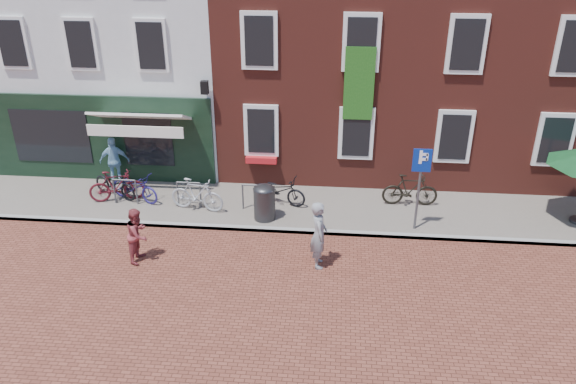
# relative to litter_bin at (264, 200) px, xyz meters

# --- Properties ---
(ground) EXTENTS (80.00, 80.00, 0.00)m
(ground) POSITION_rel_litter_bin_xyz_m (-0.89, -0.65, -0.69)
(ground) COLOR brown
(sidewalk) EXTENTS (24.00, 3.00, 0.10)m
(sidewalk) POSITION_rel_litter_bin_xyz_m (0.11, 0.85, -0.64)
(sidewalk) COLOR slate
(sidewalk) RESTS_ON ground
(building_stucco) EXTENTS (8.00, 8.00, 9.00)m
(building_stucco) POSITION_rel_litter_bin_xyz_m (-5.89, 6.35, 3.81)
(building_stucco) COLOR silver
(building_stucco) RESTS_ON ground
(building_brick_mid) EXTENTS (6.00, 8.00, 10.00)m
(building_brick_mid) POSITION_rel_litter_bin_xyz_m (1.11, 6.35, 4.31)
(building_brick_mid) COLOR maroon
(building_brick_mid) RESTS_ON ground
(building_brick_right) EXTENTS (6.00, 8.00, 10.00)m
(building_brick_right) POSITION_rel_litter_bin_xyz_m (7.11, 6.35, 4.31)
(building_brick_right) COLOR maroon
(building_brick_right) RESTS_ON ground
(litter_bin) EXTENTS (0.63, 0.63, 1.15)m
(litter_bin) POSITION_rel_litter_bin_xyz_m (0.00, 0.00, 0.00)
(litter_bin) COLOR #302F31
(litter_bin) RESTS_ON sidewalk
(parking_sign) EXTENTS (0.50, 0.08, 2.43)m
(parking_sign) POSITION_rel_litter_bin_xyz_m (4.32, -0.20, 1.07)
(parking_sign) COLOR #4C4C4F
(parking_sign) RESTS_ON sidewalk
(woman) EXTENTS (0.52, 0.71, 1.80)m
(woman) POSITION_rel_litter_bin_xyz_m (1.67, -2.17, 0.21)
(woman) COLOR gray
(woman) RESTS_ON ground
(boy) EXTENTS (0.62, 0.76, 1.47)m
(boy) POSITION_rel_litter_bin_xyz_m (-2.96, -2.33, 0.04)
(boy) COLOR #90363A
(boy) RESTS_ON ground
(cafe_person) EXTENTS (1.01, 0.58, 1.63)m
(cafe_person) POSITION_rel_litter_bin_xyz_m (-5.21, 1.95, 0.22)
(cafe_person) COLOR #81B3D4
(cafe_person) RESTS_ON sidewalk
(bicycle_0) EXTENTS (1.82, 1.32, 0.91)m
(bicycle_0) POSITION_rel_litter_bin_xyz_m (-4.89, 1.01, -0.14)
(bicycle_0) COLOR black
(bicycle_0) RESTS_ON sidewalk
(bicycle_1) EXTENTS (1.75, 0.95, 1.01)m
(bicycle_1) POSITION_rel_litter_bin_xyz_m (-4.72, 0.72, -0.09)
(bicycle_1) COLOR #52141C
(bicycle_1) RESTS_ON sidewalk
(bicycle_2) EXTENTS (1.84, 1.20, 0.91)m
(bicycle_2) POSITION_rel_litter_bin_xyz_m (-4.17, 0.81, -0.14)
(bicycle_2) COLOR navy
(bicycle_2) RESTS_ON sidewalk
(bicycle_3) EXTENTS (1.74, 0.78, 1.01)m
(bicycle_3) POSITION_rel_litter_bin_xyz_m (-2.09, 0.36, -0.09)
(bicycle_3) COLOR #9FA0A2
(bicycle_3) RESTS_ON sidewalk
(bicycle_4) EXTENTS (1.84, 1.08, 0.91)m
(bicycle_4) POSITION_rel_litter_bin_xyz_m (0.31, 1.00, -0.14)
(bicycle_4) COLOR black
(bicycle_4) RESTS_ON sidewalk
(bicycle_5) EXTENTS (1.70, 0.52, 1.01)m
(bicycle_5) POSITION_rel_litter_bin_xyz_m (4.31, 1.28, -0.09)
(bicycle_5) COLOR black
(bicycle_5) RESTS_ON sidewalk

